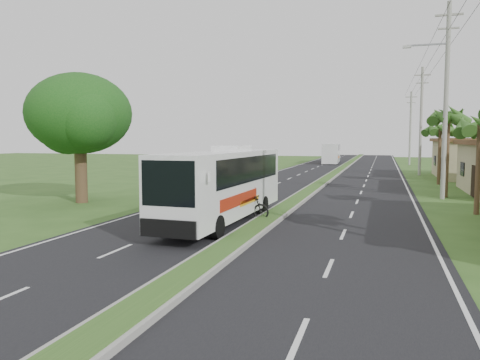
# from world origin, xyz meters

# --- Properties ---
(ground) EXTENTS (180.00, 180.00, 0.00)m
(ground) POSITION_xyz_m (0.00, 0.00, 0.00)
(ground) COLOR #30531E
(ground) RESTS_ON ground
(road_asphalt) EXTENTS (14.00, 160.00, 0.02)m
(road_asphalt) POSITION_xyz_m (0.00, 20.00, 0.01)
(road_asphalt) COLOR black
(road_asphalt) RESTS_ON ground
(median_strip) EXTENTS (1.20, 160.00, 0.18)m
(median_strip) POSITION_xyz_m (0.00, 20.00, 0.10)
(median_strip) COLOR gray
(median_strip) RESTS_ON ground
(lane_edge_left) EXTENTS (0.12, 160.00, 0.01)m
(lane_edge_left) POSITION_xyz_m (-6.70, 20.00, 0.00)
(lane_edge_left) COLOR silver
(lane_edge_left) RESTS_ON ground
(lane_edge_right) EXTENTS (0.12, 160.00, 0.01)m
(lane_edge_right) POSITION_xyz_m (6.70, 20.00, 0.00)
(lane_edge_right) COLOR silver
(lane_edge_right) RESTS_ON ground
(palm_verge_b) EXTENTS (2.40, 2.40, 5.05)m
(palm_verge_b) POSITION_xyz_m (9.40, 12.00, 4.36)
(palm_verge_b) COLOR #473321
(palm_verge_b) RESTS_ON ground
(palm_verge_c) EXTENTS (2.40, 2.40, 5.85)m
(palm_verge_c) POSITION_xyz_m (8.80, 19.00, 5.12)
(palm_verge_c) COLOR #473321
(palm_verge_c) RESTS_ON ground
(palm_verge_d) EXTENTS (2.40, 2.40, 5.25)m
(palm_verge_d) POSITION_xyz_m (9.30, 28.00, 4.55)
(palm_verge_d) COLOR #473321
(palm_verge_d) RESTS_ON ground
(shade_tree) EXTENTS (6.30, 6.00, 7.54)m
(shade_tree) POSITION_xyz_m (-12.11, 10.02, 5.03)
(shade_tree) COLOR #473321
(shade_tree) RESTS_ON ground
(utility_pole_b) EXTENTS (3.20, 0.28, 12.00)m
(utility_pole_b) POSITION_xyz_m (8.47, 18.00, 6.26)
(utility_pole_b) COLOR gray
(utility_pole_b) RESTS_ON ground
(utility_pole_c) EXTENTS (1.60, 0.28, 11.00)m
(utility_pole_c) POSITION_xyz_m (8.50, 38.00, 5.67)
(utility_pole_c) COLOR gray
(utility_pole_c) RESTS_ON ground
(utility_pole_d) EXTENTS (1.60, 0.28, 10.50)m
(utility_pole_d) POSITION_xyz_m (8.50, 58.00, 5.42)
(utility_pole_d) COLOR gray
(utility_pole_d) RESTS_ON ground
(coach_bus_main) EXTENTS (2.54, 10.67, 3.43)m
(coach_bus_main) POSITION_xyz_m (-1.80, 6.18, 1.88)
(coach_bus_main) COLOR white
(coach_bus_main) RESTS_ON ground
(coach_bus_far) EXTENTS (2.83, 10.57, 3.05)m
(coach_bus_far) POSITION_xyz_m (-2.77, 59.93, 1.73)
(coach_bus_far) COLOR white
(coach_bus_far) RESTS_ON ground
(motorcyclist) EXTENTS (2.01, 0.71, 2.39)m
(motorcyclist) POSITION_xyz_m (-0.96, 7.16, 0.85)
(motorcyclist) COLOR black
(motorcyclist) RESTS_ON ground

